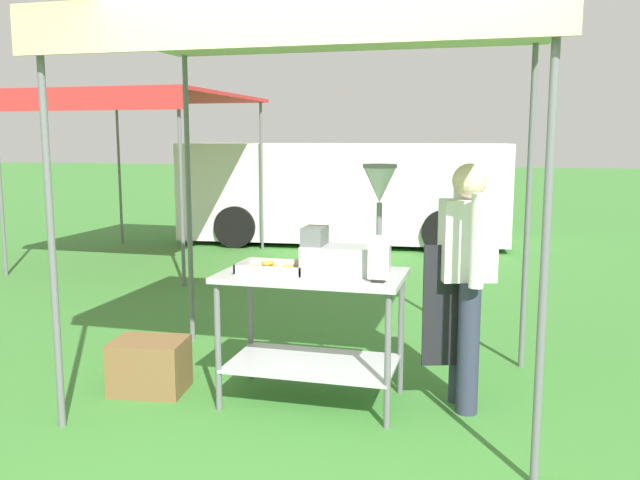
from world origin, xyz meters
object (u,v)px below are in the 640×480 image
object	(u,v)px
menu_sign	(378,262)
van_white	(346,191)
vendor	(466,273)
stall_canopy	(316,38)
donut_cart	(312,308)
supply_crate	(150,366)
donut_tray	(274,270)
neighbour_tent	(140,100)
donut_fryer	(351,239)

from	to	relation	value
menu_sign	van_white	size ratio (longest dim) A/B	0.05
menu_sign	vendor	size ratio (longest dim) A/B	0.18
stall_canopy	vendor	xyz separation A→B (m)	(0.98, 0.06, -1.50)
donut_cart	van_white	size ratio (longest dim) A/B	0.22
van_white	supply_crate	bearing A→B (deg)	-88.58
donut_cart	donut_tray	world-z (taller)	donut_tray
donut_tray	neighbour_tent	distance (m)	5.87
donut_cart	stall_canopy	bearing A→B (deg)	90.00
donut_tray	van_white	size ratio (longest dim) A/B	0.08
van_white	menu_sign	bearing A→B (deg)	-76.06
donut_cart	donut_tray	xyz separation A→B (m)	(-0.24, -0.08, 0.26)
donut_cart	supply_crate	bearing A→B (deg)	-174.16
donut_tray	supply_crate	xyz separation A→B (m)	(-0.92, -0.04, -0.72)
donut_fryer	supply_crate	world-z (taller)	donut_fryer
donut_cart	vendor	size ratio (longest dim) A/B	0.75
stall_canopy	donut_tray	distance (m)	1.52
donut_cart	vendor	bearing A→B (deg)	9.04
donut_fryer	supply_crate	xyz separation A→B (m)	(-1.41, -0.16, -0.93)
stall_canopy	menu_sign	distance (m)	1.49
menu_sign	neighbour_tent	bearing A→B (deg)	132.13
donut_tray	supply_crate	distance (m)	1.17
vendor	neighbour_tent	world-z (taller)	neighbour_tent
neighbour_tent	menu_sign	bearing A→B (deg)	-47.87
stall_canopy	van_white	world-z (taller)	stall_canopy
stall_canopy	vendor	size ratio (longest dim) A/B	1.86
donut_tray	van_white	distance (m)	7.23
donut_cart	donut_fryer	xyz separation A→B (m)	(0.25, 0.04, 0.47)
neighbour_tent	van_white	bearing A→B (deg)	47.72
stall_canopy	neighbour_tent	world-z (taller)	stall_canopy
donut_fryer	van_white	bearing A→B (deg)	102.70
supply_crate	menu_sign	bearing A→B (deg)	-2.41
stall_canopy	supply_crate	distance (m)	2.51
donut_cart	neighbour_tent	distance (m)	6.02
stall_canopy	donut_cart	bearing A→B (deg)	-90.00
donut_tray	neighbour_tent	bearing A→B (deg)	127.57
donut_cart	menu_sign	size ratio (longest dim) A/B	4.13
stall_canopy	supply_crate	world-z (taller)	stall_canopy
stall_canopy	donut_cart	size ratio (longest dim) A/B	2.47
stall_canopy	donut_fryer	world-z (taller)	stall_canopy
menu_sign	neighbour_tent	world-z (taller)	neighbour_tent
neighbour_tent	donut_cart	bearing A→B (deg)	-50.08
van_white	stall_canopy	bearing A→B (deg)	-79.19
vendor	neighbour_tent	distance (m)	6.51
stall_canopy	donut_tray	size ratio (longest dim) A/B	6.64
menu_sign	vendor	distance (m)	0.63
stall_canopy	vendor	distance (m)	1.79
stall_canopy	menu_sign	world-z (taller)	stall_canopy
donut_tray	van_white	bearing A→B (deg)	98.69
donut_cart	supply_crate	distance (m)	1.25
donut_tray	vendor	size ratio (longest dim) A/B	0.28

